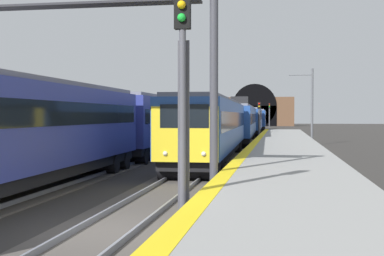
% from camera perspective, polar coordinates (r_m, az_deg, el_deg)
% --- Properties ---
extents(ground_plane, '(320.00, 320.00, 0.00)m').
position_cam_1_polar(ground_plane, '(12.83, -9.23, -11.43)').
color(ground_plane, '#302D2B').
extents(platform_right, '(112.00, 4.49, 0.98)m').
position_cam_1_polar(platform_right, '(12.06, 11.07, -9.88)').
color(platform_right, gray).
rests_on(platform_right, ground_plane).
extents(platform_right_edge_strip, '(112.00, 0.50, 0.01)m').
position_cam_1_polar(platform_right_edge_strip, '(12.09, 1.51, -7.44)').
color(platform_right_edge_strip, yellow).
rests_on(platform_right_edge_strip, platform_right).
extents(track_main_line, '(160.00, 2.95, 0.21)m').
position_cam_1_polar(track_main_line, '(12.82, -9.23, -11.25)').
color(track_main_line, '#4C4742').
rests_on(track_main_line, ground_plane).
extents(train_main_approaching, '(84.87, 3.37, 4.71)m').
position_cam_1_polar(train_main_approaching, '(62.86, 6.01, 0.83)').
color(train_main_approaching, '#264C99').
rests_on(train_main_approaching, ground_plane).
extents(train_adjacent_platform, '(42.59, 3.05, 4.15)m').
position_cam_1_polar(train_adjacent_platform, '(28.42, -8.57, 0.44)').
color(train_adjacent_platform, navy).
rests_on(train_adjacent_platform, ground_plane).
extents(railway_signal_near, '(0.39, 0.38, 5.93)m').
position_cam_1_polar(railway_signal_near, '(12.25, -1.04, 4.71)').
color(railway_signal_near, '#4C4C54').
rests_on(railway_signal_near, ground_plane).
extents(railway_signal_mid, '(0.39, 0.38, 4.28)m').
position_cam_1_polar(railway_signal_mid, '(57.19, 7.44, 1.14)').
color(railway_signal_mid, '#4C4C54').
rests_on(railway_signal_mid, ground_plane).
extents(railway_signal_far, '(0.39, 0.38, 5.42)m').
position_cam_1_polar(railway_signal_far, '(112.25, 8.57, 1.65)').
color(railway_signal_far, '#4C4C54').
rests_on(railway_signal_far, ground_plane).
extents(overhead_signal_gantry, '(0.70, 8.96, 7.43)m').
position_cam_1_polar(overhead_signal_gantry, '(18.27, -11.40, 10.11)').
color(overhead_signal_gantry, '#3F3F47').
rests_on(overhead_signal_gantry, ground_plane).
extents(tunnel_portal, '(2.58, 20.06, 11.24)m').
position_cam_1_polar(tunnel_portal, '(134.53, 6.96, 1.84)').
color(tunnel_portal, brown).
rests_on(tunnel_portal, ground_plane).
extents(catenary_mast_near, '(0.22, 2.26, 7.20)m').
position_cam_1_polar(catenary_mast_near, '(49.44, 13.09, 2.41)').
color(catenary_mast_near, '#595B60').
rests_on(catenary_mast_near, ground_plane).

